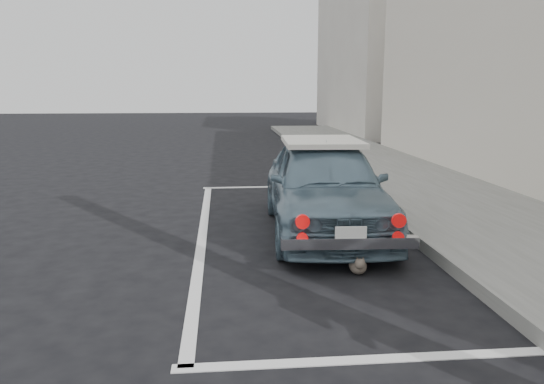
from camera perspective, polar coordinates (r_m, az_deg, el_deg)
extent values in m
plane|color=black|center=(4.51, 3.02, -14.81)|extent=(80.00, 80.00, 0.00)
cube|color=#63635E|center=(7.36, 26.10, -4.97)|extent=(2.80, 40.00, 0.15)
cube|color=beige|center=(25.08, 11.14, 15.55)|extent=(3.50, 10.00, 8.00)
cube|color=silver|center=(4.17, 11.21, -17.22)|extent=(3.00, 0.12, 0.01)
cube|color=silver|center=(10.75, 0.62, 0.57)|extent=(3.00, 0.12, 0.01)
cube|color=silver|center=(7.29, -7.50, -4.64)|extent=(0.12, 7.00, 0.01)
imported|color=slate|center=(7.34, 5.68, 0.66)|extent=(1.70, 3.86, 1.29)
cube|color=silver|center=(7.64, 5.35, 5.43)|extent=(1.13, 1.49, 0.07)
cube|color=silver|center=(5.64, 8.36, -5.40)|extent=(1.45, 0.19, 0.12)
cube|color=white|center=(5.57, 8.48, -4.55)|extent=(0.33, 0.04, 0.17)
cylinder|color=red|center=(5.47, 3.30, -3.20)|extent=(0.15, 0.05, 0.15)
cylinder|color=red|center=(5.66, 13.50, -3.00)|extent=(0.15, 0.05, 0.15)
cylinder|color=red|center=(5.52, 3.28, -5.02)|extent=(0.12, 0.05, 0.12)
cylinder|color=red|center=(5.71, 13.42, -4.75)|extent=(0.12, 0.05, 0.12)
ellipsoid|color=#64574C|center=(5.84, 9.21, -7.74)|extent=(0.21, 0.31, 0.18)
sphere|color=#64574C|center=(5.70, 9.45, -7.58)|extent=(0.11, 0.11, 0.11)
cone|color=#64574C|center=(5.68, 9.16, -7.04)|extent=(0.04, 0.04, 0.04)
cone|color=#64574C|center=(5.69, 9.77, -7.03)|extent=(0.04, 0.04, 0.04)
cylinder|color=#64574C|center=(6.01, 9.37, -7.83)|extent=(0.08, 0.19, 0.03)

